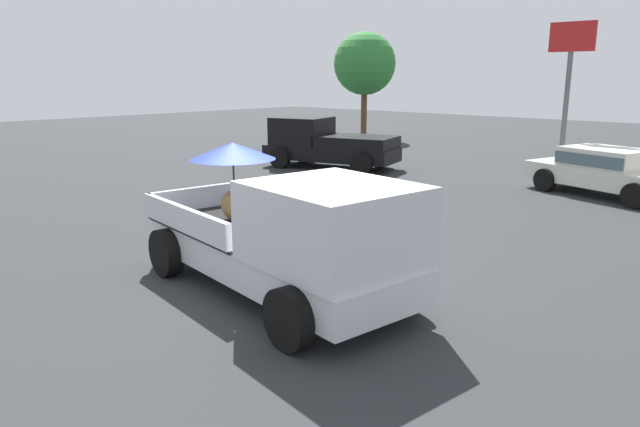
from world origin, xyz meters
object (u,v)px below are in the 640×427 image
(parked_sedan_near, at_px, (607,169))
(pickup_truck_red, at_px, (326,144))
(pickup_truck_main, at_px, (289,236))
(motel_sign, at_px, (569,70))

(parked_sedan_near, bearing_deg, pickup_truck_red, -154.62)
(pickup_truck_red, xyz_separation_m, parked_sedan_near, (9.21, 1.48, -0.13))
(pickup_truck_main, height_order, motel_sign, motel_sign)
(pickup_truck_main, height_order, parked_sedan_near, pickup_truck_main)
(pickup_truck_red, relative_size, parked_sedan_near, 1.11)
(pickup_truck_main, relative_size, pickup_truck_red, 1.03)
(pickup_truck_red, height_order, parked_sedan_near, pickup_truck_red)
(parked_sedan_near, bearing_deg, motel_sign, 152.02)
(pickup_truck_main, xyz_separation_m, motel_sign, (-1.08, 13.35, 2.49))
(pickup_truck_red, xyz_separation_m, motel_sign, (7.21, 3.43, 2.60))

